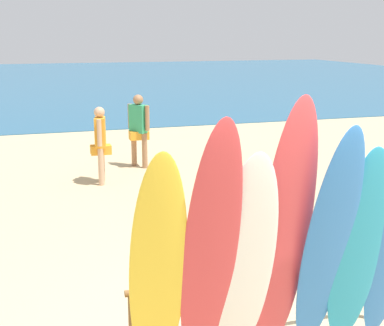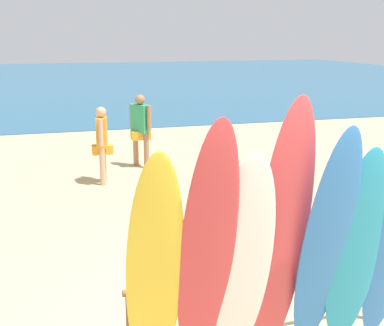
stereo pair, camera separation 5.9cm
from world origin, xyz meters
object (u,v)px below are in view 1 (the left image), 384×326
(surfboard_rack, at_px, (263,287))
(surfboard_teal_5, at_px, (357,251))
(surfboard_red_3, at_px, (285,235))
(beachgoer_midbeach, at_px, (100,140))
(beachgoer_strolling, at_px, (139,126))
(surfboard_red_1, at_px, (210,256))
(surfboard_yellow_0, at_px, (158,274))
(surfboard_white_2, at_px, (244,264))
(surfboard_blue_4, at_px, (328,245))

(surfboard_rack, xyz_separation_m, surfboard_teal_5, (0.73, -0.43, 0.47))
(surfboard_red_3, height_order, surfboard_teal_5, surfboard_red_3)
(beachgoer_midbeach, bearing_deg, beachgoer_strolling, -31.51)
(surfboard_red_1, xyz_separation_m, surfboard_teal_5, (1.45, 0.09, -0.17))
(surfboard_rack, bearing_deg, surfboard_red_1, -144.20)
(surfboard_yellow_0, distance_m, surfboard_red_1, 0.45)
(surfboard_yellow_0, distance_m, surfboard_white_2, 0.77)
(surfboard_white_2, xyz_separation_m, beachgoer_strolling, (0.59, 7.71, -0.09))
(surfboard_red_1, bearing_deg, surfboard_teal_5, 1.37)
(surfboard_white_2, bearing_deg, surfboard_yellow_0, -179.17)
(surfboard_red_3, bearing_deg, surfboard_teal_5, -7.49)
(surfboard_yellow_0, relative_size, surfboard_red_3, 0.87)
(surfboard_white_2, xyz_separation_m, beachgoer_midbeach, (-0.41, 6.60, -0.15))
(surfboard_yellow_0, bearing_deg, surfboard_red_1, -3.20)
(surfboard_red_3, relative_size, surfboard_blue_4, 1.09)
(beachgoer_strolling, bearing_deg, surfboard_white_2, -40.12)
(surfboard_rack, bearing_deg, surfboard_blue_4, -48.80)
(surfboard_white_2, distance_m, surfboard_teal_5, 1.12)
(surfboard_white_2, bearing_deg, surfboard_teal_5, -1.02)
(surfboard_yellow_0, bearing_deg, surfboard_rack, 25.02)
(surfboard_rack, xyz_separation_m, beachgoer_strolling, (0.20, 7.27, 0.39))
(surfboard_red_1, height_order, surfboard_blue_4, surfboard_red_1)
(surfboard_yellow_0, bearing_deg, beachgoer_strolling, 82.49)
(surfboard_red_1, distance_m, surfboard_teal_5, 1.47)
(surfboard_red_3, distance_m, surfboard_blue_4, 0.42)
(surfboard_yellow_0, xyz_separation_m, beachgoer_strolling, (1.35, 7.75, -0.13))
(surfboard_white_2, relative_size, beachgoer_strolling, 1.29)
(beachgoer_midbeach, bearing_deg, surfboard_blue_4, -159.51)
(surfboard_yellow_0, xyz_separation_m, surfboard_blue_4, (1.55, 0.02, 0.05))
(surfboard_teal_5, bearing_deg, surfboard_red_3, -178.33)
(surfboard_red_1, height_order, surfboard_red_3, surfboard_red_3)
(surfboard_blue_4, xyz_separation_m, beachgoer_midbeach, (-1.20, 6.61, -0.24))
(surfboard_red_1, relative_size, surfboard_white_2, 1.16)
(beachgoer_midbeach, relative_size, beachgoer_strolling, 0.95)
(surfboard_red_1, xyz_separation_m, surfboard_white_2, (0.34, 0.08, -0.15))
(surfboard_white_2, relative_size, surfboard_teal_5, 1.02)
(surfboard_rack, relative_size, surfboard_yellow_0, 1.22)
(surfboard_red_3, bearing_deg, surfboard_blue_4, -12.90)
(surfboard_rack, distance_m, surfboard_white_2, 0.77)
(surfboard_teal_5, height_order, beachgoer_midbeach, surfboard_teal_5)
(beachgoer_strolling, bearing_deg, surfboard_red_3, -37.22)
(surfboard_teal_5, distance_m, beachgoer_strolling, 7.72)
(surfboard_yellow_0, distance_m, beachgoer_strolling, 7.87)
(surfboard_red_1, height_order, surfboard_teal_5, surfboard_red_1)
(beachgoer_midbeach, distance_m, beachgoer_strolling, 1.50)
(surfboard_teal_5, bearing_deg, surfboard_yellow_0, -175.14)
(surfboard_red_1, distance_m, surfboard_blue_4, 1.13)
(surfboard_yellow_0, relative_size, beachgoer_midbeach, 1.42)
(surfboard_white_2, bearing_deg, beachgoer_midbeach, 91.84)
(beachgoer_midbeach, bearing_deg, surfboard_teal_5, -156.73)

